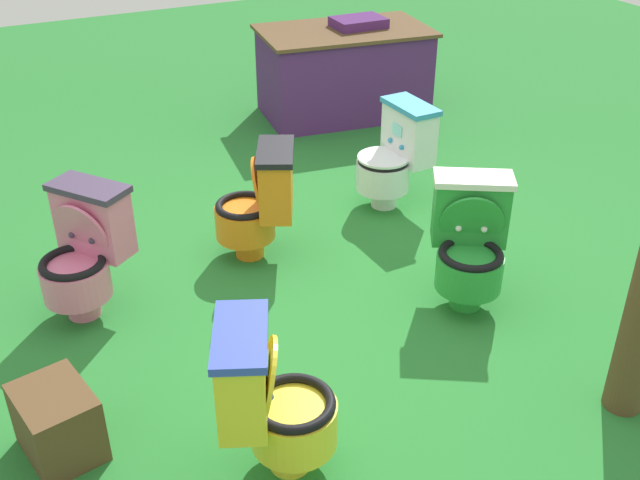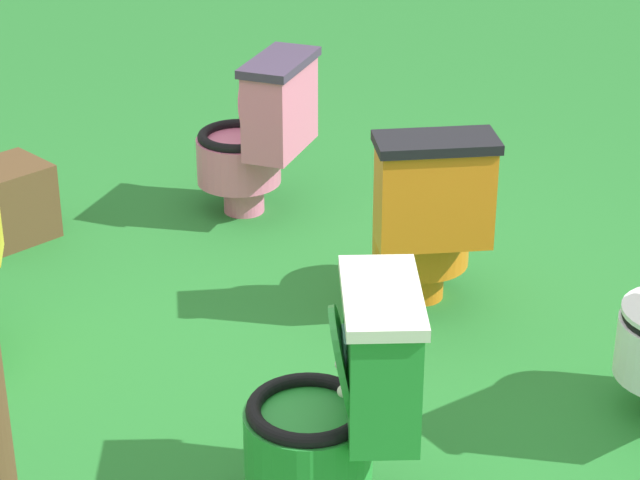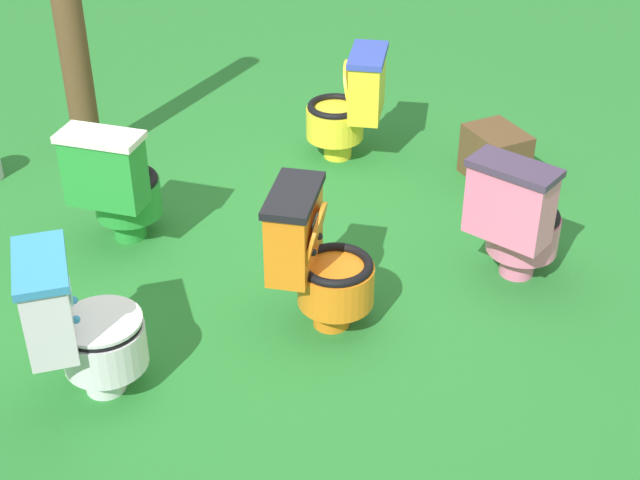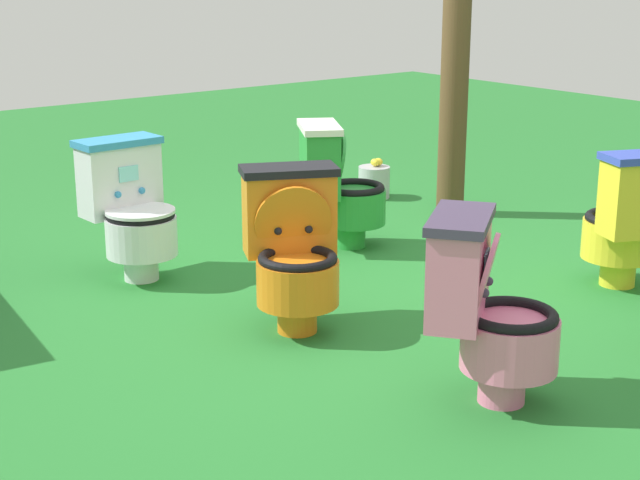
% 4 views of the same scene
% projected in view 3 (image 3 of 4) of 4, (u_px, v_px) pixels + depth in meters
% --- Properties ---
extents(ground, '(14.00, 14.00, 0.00)m').
position_uv_depth(ground, '(258.00, 271.00, 4.88)').
color(ground, '#26752D').
extents(toilet_yellow, '(0.61, 0.56, 0.73)m').
position_uv_depth(toilet_yellow, '(350.00, 104.00, 5.77)').
color(toilet_yellow, yellow).
rests_on(toilet_yellow, ground).
extents(toilet_white, '(0.51, 0.44, 0.73)m').
position_uv_depth(toilet_white, '(79.00, 325.00, 3.89)').
color(toilet_white, white).
rests_on(toilet_white, ground).
extents(toilet_orange, '(0.62, 0.58, 0.73)m').
position_uv_depth(toilet_orange, '(317.00, 259.00, 4.31)').
color(toilet_orange, orange).
rests_on(toilet_orange, ground).
extents(toilet_pink, '(0.63, 0.62, 0.73)m').
position_uv_depth(toilet_pink, '(517.00, 218.00, 4.62)').
color(toilet_pink, pink).
rests_on(toilet_pink, ground).
extents(toilet_green, '(0.60, 0.63, 0.73)m').
position_uv_depth(toilet_green, '(117.00, 184.00, 4.91)').
color(toilet_green, green).
rests_on(toilet_green, ground).
extents(wooden_post, '(0.18, 0.18, 1.84)m').
position_uv_depth(wooden_post, '(69.00, 22.00, 5.45)').
color(wooden_post, brown).
rests_on(wooden_post, ground).
extents(small_crate, '(0.36, 0.43, 0.33)m').
position_uv_depth(small_crate, '(495.00, 155.00, 5.65)').
color(small_crate, brown).
rests_on(small_crate, ground).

